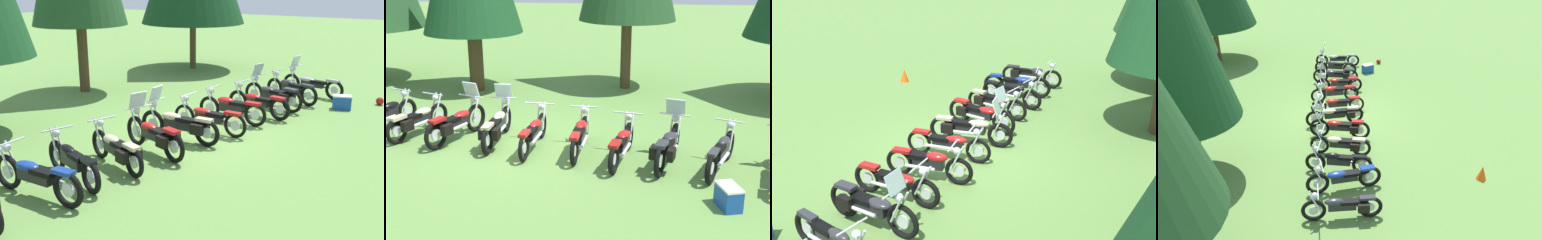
# 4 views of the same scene
# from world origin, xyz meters

# --- Properties ---
(ground_plane) EXTENTS (80.00, 80.00, 0.00)m
(ground_plane) POSITION_xyz_m (0.00, 0.00, 0.00)
(ground_plane) COLOR #608C42
(motorcycle_0) EXTENTS (0.74, 2.25, 1.00)m
(motorcycle_0) POSITION_xyz_m (-5.96, 1.02, 0.44)
(motorcycle_0) COLOR black
(motorcycle_0) RESTS_ON ground_plane
(motorcycle_1) EXTENTS (0.72, 2.34, 1.01)m
(motorcycle_1) POSITION_xyz_m (-4.71, 0.74, 0.45)
(motorcycle_1) COLOR black
(motorcycle_1) RESTS_ON ground_plane
(motorcycle_2) EXTENTS (0.98, 2.12, 0.99)m
(motorcycle_2) POSITION_xyz_m (-3.78, 0.71, 0.44)
(motorcycle_2) COLOR black
(motorcycle_2) RESTS_ON ground_plane
(motorcycle_3) EXTENTS (1.02, 2.04, 0.99)m
(motorcycle_3) POSITION_xyz_m (-2.75, 0.38, 0.44)
(motorcycle_3) COLOR black
(motorcycle_3) RESTS_ON ground_plane
(motorcycle_4) EXTENTS (1.06, 2.18, 1.39)m
(motorcycle_4) POSITION_xyz_m (-1.62, 0.17, 0.48)
(motorcycle_4) COLOR black
(motorcycle_4) RESTS_ON ground_plane
(motorcycle_5) EXTENTS (0.68, 2.33, 1.36)m
(motorcycle_5) POSITION_xyz_m (-0.55, 0.14, 0.46)
(motorcycle_5) COLOR black
(motorcycle_5) RESTS_ON ground_plane
(motorcycle_6) EXTENTS (0.76, 2.26, 0.98)m
(motorcycle_6) POSITION_xyz_m (0.45, -0.14, 0.43)
(motorcycle_6) COLOR black
(motorcycle_6) RESTS_ON ground_plane
(motorcycle_7) EXTENTS (0.65, 2.16, 0.99)m
(motorcycle_7) POSITION_xyz_m (1.60, -0.26, 0.45)
(motorcycle_7) COLOR black
(motorcycle_7) RESTS_ON ground_plane
(motorcycle_8) EXTENTS (0.72, 2.16, 1.00)m
(motorcycle_8) POSITION_xyz_m (2.61, -0.66, 0.43)
(motorcycle_8) COLOR black
(motorcycle_8) RESTS_ON ground_plane
(motorcycle_9) EXTENTS (0.94, 2.17, 1.38)m
(motorcycle_9) POSITION_xyz_m (3.63, -0.75, 0.47)
(motorcycle_9) COLOR black
(motorcycle_9) RESTS_ON ground_plane
(motorcycle_10) EXTENTS (1.00, 2.07, 1.00)m
(motorcycle_10) POSITION_xyz_m (4.77, -0.93, 0.44)
(motorcycle_10) COLOR black
(motorcycle_10) RESTS_ON ground_plane
(motorcycle_11) EXTENTS (0.85, 2.33, 1.35)m
(motorcycle_11) POSITION_xyz_m (5.95, -1.27, 0.44)
(motorcycle_11) COLOR black
(motorcycle_11) RESTS_ON ground_plane
(pine_tree_1) EXTENTS (3.34, 3.34, 8.04)m
(pine_tree_1) POSITION_xyz_m (-2.71, 5.17, 5.00)
(pine_tree_1) COLOR #4C3823
(pine_tree_1) RESTS_ON ground_plane
(picnic_cooler) EXTENTS (0.49, 0.64, 0.45)m
(picnic_cooler) POSITION_xyz_m (4.68, -2.65, 0.22)
(picnic_cooler) COLOR #19479E
(picnic_cooler) RESTS_ON ground_plane
(traffic_cone) EXTENTS (0.32, 0.32, 0.48)m
(traffic_cone) POSITION_xyz_m (-5.20, -3.65, 0.24)
(traffic_cone) COLOR #EA590F
(traffic_cone) RESTS_ON ground_plane
(dropped_helmet) EXTENTS (0.26, 0.26, 0.26)m
(dropped_helmet) POSITION_xyz_m (5.83, -3.61, 0.13)
(dropped_helmet) COLOR maroon
(dropped_helmet) RESTS_ON ground_plane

